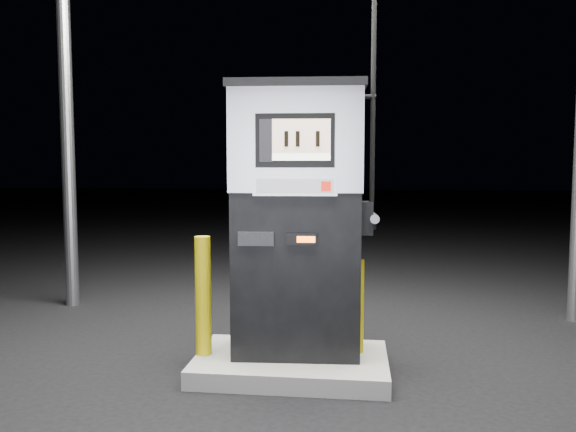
# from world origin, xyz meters

# --- Properties ---
(ground) EXTENTS (80.00, 80.00, 0.00)m
(ground) POSITION_xyz_m (0.00, 0.00, 0.00)
(ground) COLOR black
(ground) RESTS_ON ground
(pump_island) EXTENTS (1.60, 1.00, 0.15)m
(pump_island) POSITION_xyz_m (0.00, 0.00, 0.07)
(pump_island) COLOR slate
(pump_island) RESTS_ON ground
(fuel_dispenser) EXTENTS (1.26, 0.74, 4.70)m
(fuel_dispenser) POSITION_xyz_m (0.04, 0.10, 1.31)
(fuel_dispenser) COLOR black
(fuel_dispenser) RESTS_ON pump_island
(bollard_left) EXTENTS (0.15, 0.15, 1.00)m
(bollard_left) POSITION_xyz_m (-0.74, -0.06, 0.65)
(bollard_left) COLOR #C6B10B
(bollard_left) RESTS_ON pump_island
(bollard_right) EXTENTS (0.12, 0.12, 0.80)m
(bollard_right) POSITION_xyz_m (0.55, 0.15, 0.55)
(bollard_right) COLOR #C6B10B
(bollard_right) RESTS_ON pump_island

